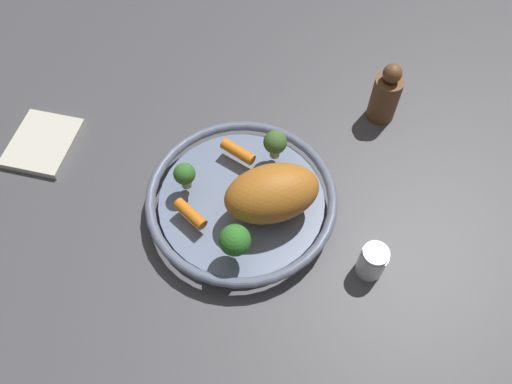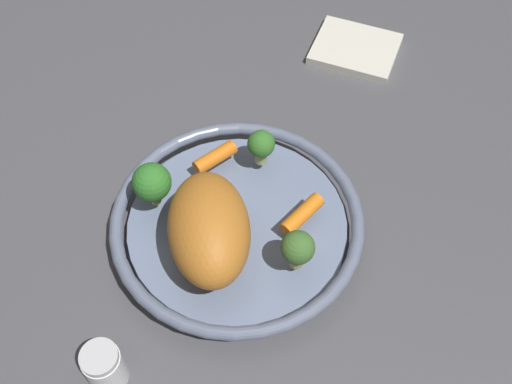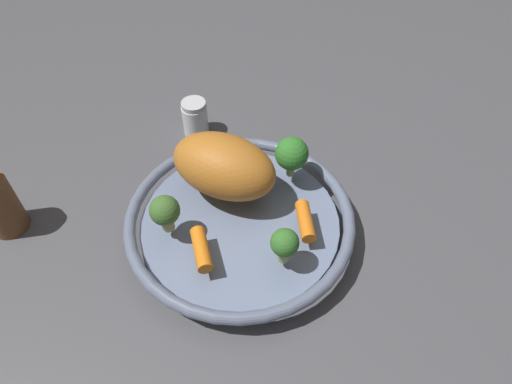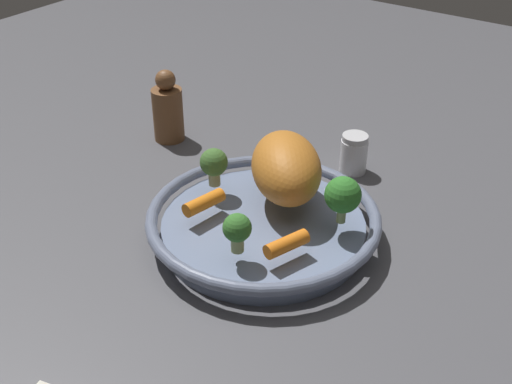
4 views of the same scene
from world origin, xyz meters
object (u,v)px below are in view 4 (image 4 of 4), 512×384
at_px(baby_carrot_left, 204,203).
at_px(broccoli_floret_small, 343,195).
at_px(baby_carrot_near_rim, 287,244).
at_px(pepper_mill, 168,110).
at_px(roast_chicken_piece, 287,168).
at_px(broccoli_floret_edge, 237,229).
at_px(broccoli_floret_mid, 214,164).
at_px(salt_shaker, 354,154).
at_px(serving_bowl, 263,224).

relative_size(baby_carrot_left, broccoli_floret_small, 0.95).
relative_size(baby_carrot_near_rim, pepper_mill, 0.47).
distance_m(roast_chicken_piece, broccoli_floret_edge, 0.15).
bearing_deg(baby_carrot_near_rim, broccoli_floret_small, 75.26).
bearing_deg(broccoli_floret_mid, broccoli_floret_small, 6.82).
bearing_deg(baby_carrot_left, broccoli_floret_small, 25.74).
bearing_deg(baby_carrot_left, broccoli_floret_edge, -27.71).
bearing_deg(salt_shaker, broccoli_floret_mid, -116.76).
bearing_deg(roast_chicken_piece, broccoli_floret_mid, -158.41).
bearing_deg(baby_carrot_near_rim, salt_shaker, 101.59).
relative_size(baby_carrot_near_rim, salt_shaker, 0.93).
height_order(roast_chicken_piece, broccoli_floret_mid, roast_chicken_piece).
distance_m(broccoli_floret_mid, salt_shaker, 0.25).
height_order(broccoli_floret_mid, pepper_mill, pepper_mill).
bearing_deg(baby_carrot_left, broccoli_floret_mid, 115.42).
height_order(baby_carrot_near_rim, broccoli_floret_edge, broccoli_floret_edge).
xyz_separation_m(broccoli_floret_mid, pepper_mill, (-0.21, 0.13, -0.02)).
distance_m(salt_shaker, pepper_mill, 0.33).
relative_size(baby_carrot_near_rim, baby_carrot_left, 0.96).
bearing_deg(broccoli_floret_mid, broccoli_floret_edge, -41.44).
bearing_deg(broccoli_floret_small, baby_carrot_near_rim, -104.74).
height_order(serving_bowl, baby_carrot_left, baby_carrot_left).
relative_size(baby_carrot_left, broccoli_floret_edge, 1.19).
height_order(serving_bowl, broccoli_floret_small, broccoli_floret_small).
relative_size(serving_bowl, salt_shaker, 4.95).
distance_m(broccoli_floret_small, pepper_mill, 0.42).
height_order(broccoli_floret_small, pepper_mill, pepper_mill).
bearing_deg(broccoli_floret_mid, pepper_mill, 147.54).
bearing_deg(broccoli_floret_edge, serving_bowl, 104.56).
distance_m(serving_bowl, baby_carrot_near_rim, 0.10).
xyz_separation_m(roast_chicken_piece, pepper_mill, (-0.31, 0.09, -0.03)).
distance_m(roast_chicken_piece, broccoli_floret_mid, 0.11).
bearing_deg(serving_bowl, broccoli_floret_edge, -75.44).
xyz_separation_m(salt_shaker, pepper_mill, (-0.32, -0.09, 0.02)).
bearing_deg(broccoli_floret_mid, baby_carrot_near_rim, -22.56).
bearing_deg(pepper_mill, roast_chicken_piece, -16.98).
xyz_separation_m(baby_carrot_left, pepper_mill, (-0.23, 0.19, 0.00)).
relative_size(roast_chicken_piece, broccoli_floret_mid, 2.67).
height_order(serving_bowl, broccoli_floret_edge, broccoli_floret_edge).
relative_size(baby_carrot_near_rim, broccoli_floret_mid, 1.06).
height_order(broccoli_floret_small, salt_shaker, broccoli_floret_small).
xyz_separation_m(broccoli_floret_small, pepper_mill, (-0.40, 0.11, -0.03)).
relative_size(serving_bowl, baby_carrot_left, 5.12).
relative_size(serving_bowl, broccoli_floret_mid, 5.63).
bearing_deg(pepper_mill, baby_carrot_near_rim, -28.22).
bearing_deg(roast_chicken_piece, baby_carrot_near_rim, -56.52).
bearing_deg(baby_carrot_left, pepper_mill, 141.10).
distance_m(baby_carrot_left, broccoli_floret_mid, 0.07).
distance_m(serving_bowl, broccoli_floret_small, 0.12).
distance_m(roast_chicken_piece, baby_carrot_near_rim, 0.14).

